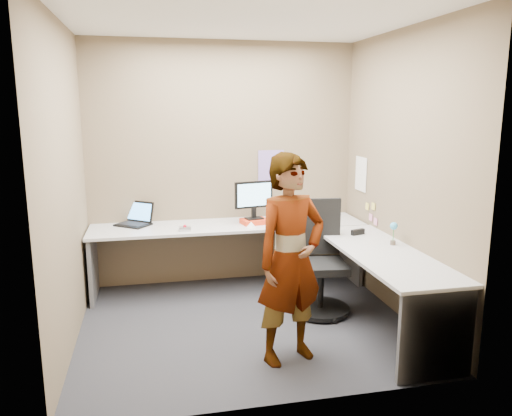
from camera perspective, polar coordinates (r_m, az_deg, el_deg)
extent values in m
plane|color=black|center=(4.77, -1.16, -13.13)|extent=(3.00, 3.00, 0.00)
plane|color=brown|center=(5.66, -3.74, 5.01)|extent=(3.00, 0.00, 3.00)
plane|color=brown|center=(4.89, 16.32, 3.54)|extent=(0.00, 2.70, 2.70)
plane|color=brown|center=(4.36, -20.99, 2.30)|extent=(0.00, 2.70, 2.70)
plane|color=white|center=(4.39, -1.31, 20.81)|extent=(3.00, 3.00, 0.00)
cube|color=#B5B5B5|center=(5.45, -3.15, -2.02)|extent=(2.96, 0.65, 0.03)
cube|color=#B5B5B5|center=(4.59, 14.21, -4.97)|extent=(0.65, 1.91, 0.03)
cube|color=#59595B|center=(5.52, -18.12, -6.35)|extent=(0.04, 0.60, 0.70)
cube|color=#59595B|center=(5.93, 10.81, -4.73)|extent=(0.04, 0.60, 0.70)
cube|color=#59595B|center=(3.97, 19.91, -13.60)|extent=(0.60, 0.04, 0.70)
cube|color=red|center=(5.46, -0.22, -1.54)|extent=(0.31, 0.25, 0.05)
cube|color=black|center=(5.45, -0.22, -1.19)|extent=(0.20, 0.16, 0.01)
cube|color=black|center=(5.45, -0.26, -0.52)|extent=(0.05, 0.04, 0.11)
cube|color=black|center=(5.41, -0.26, 1.55)|extent=(0.43, 0.12, 0.29)
cube|color=#8DCFF3|center=(5.40, -0.18, 1.52)|extent=(0.38, 0.08, 0.25)
cube|color=black|center=(5.54, -13.87, -1.87)|extent=(0.42, 0.41, 0.02)
cube|color=black|center=(5.61, -13.12, -0.38)|extent=(0.31, 0.27, 0.22)
cube|color=#50A7FF|center=(5.61, -13.12, -0.38)|extent=(0.27, 0.23, 0.18)
cube|color=#B7B7BC|center=(5.20, -8.14, -2.38)|extent=(0.12, 0.08, 0.04)
sphere|color=red|center=(5.18, -8.14, -2.08)|extent=(0.04, 0.04, 0.04)
cone|color=white|center=(5.30, -0.56, -1.90)|extent=(0.10, 0.10, 0.06)
cube|color=black|center=(5.10, 11.56, -2.70)|extent=(0.16, 0.08, 0.05)
cylinder|color=brown|center=(4.81, 15.37, -3.85)|extent=(0.05, 0.05, 0.04)
cylinder|color=#338C3F|center=(4.79, 15.43, -2.81)|extent=(0.01, 0.01, 0.14)
sphere|color=#42B0E8|center=(4.77, 15.47, -1.99)|extent=(0.07, 0.07, 0.07)
cube|color=#846BB7|center=(5.76, 1.73, 4.64)|extent=(0.30, 0.01, 0.40)
cube|color=white|center=(5.70, 11.91, 3.82)|extent=(0.01, 0.28, 0.38)
cube|color=#F2E059|center=(5.44, 13.26, 0.18)|extent=(0.01, 0.07, 0.07)
cube|color=pink|center=(5.51, 12.98, -1.04)|extent=(0.01, 0.07, 0.07)
cube|color=pink|center=(5.41, 13.50, -1.52)|extent=(0.01, 0.07, 0.07)
cube|color=#F2E059|center=(5.57, 12.59, 0.18)|extent=(0.01, 0.07, 0.07)
cylinder|color=black|center=(5.04, 7.33, -11.35)|extent=(0.57, 0.57, 0.04)
cylinder|color=black|center=(4.95, 7.39, -8.95)|extent=(0.06, 0.06, 0.41)
cube|color=black|center=(4.88, 7.46, -6.58)|extent=(0.53, 0.53, 0.07)
cube|color=black|center=(5.00, 7.05, -2.10)|extent=(0.45, 0.11, 0.56)
cube|color=black|center=(4.79, 4.50, -4.70)|extent=(0.08, 0.31, 0.03)
cube|color=black|center=(4.89, 10.47, -4.52)|extent=(0.08, 0.31, 0.03)
imported|color=#999399|center=(3.89, 3.99, -5.89)|extent=(0.70, 0.57, 1.66)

